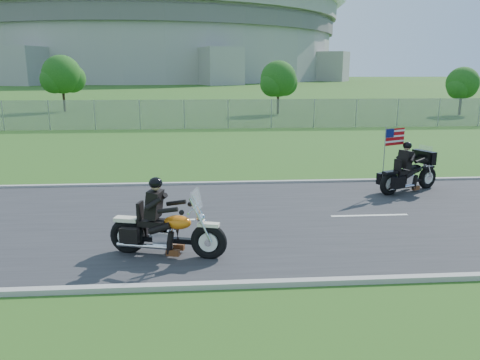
{
  "coord_description": "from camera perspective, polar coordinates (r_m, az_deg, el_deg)",
  "views": [
    {
      "loc": [
        -0.57,
        -12.25,
        4.09
      ],
      "look_at": [
        0.34,
        0.0,
        1.14
      ],
      "focal_mm": 35.0,
      "sensor_mm": 36.0,
      "label": 1
    }
  ],
  "objects": [
    {
      "name": "motorcycle_lead",
      "position": [
        10.48,
        -9.09,
        -6.28
      ],
      "size": [
        2.66,
        1.1,
        1.82
      ],
      "rotation": [
        0.0,
        0.0,
        -0.26
      ],
      "color": "black",
      "rests_on": "ground"
    },
    {
      "name": "motorcycle_follow",
      "position": [
        16.64,
        19.91,
        0.57
      ],
      "size": [
        2.43,
        1.39,
        2.17
      ],
      "rotation": [
        0.0,
        0.0,
        0.43
      ],
      "color": "black",
      "rests_on": "ground"
    },
    {
      "name": "curb_north",
      "position": [
        16.81,
        -2.17,
        -0.4
      ],
      "size": [
        120.0,
        0.18,
        0.12
      ],
      "primitive_type": "cube",
      "color": "#9E9B93",
      "rests_on": "ground"
    },
    {
      "name": "ground",
      "position": [
        12.93,
        -1.5,
        -4.93
      ],
      "size": [
        420.0,
        420.0,
        0.0
      ],
      "primitive_type": "plane",
      "color": "#25561B",
      "rests_on": "ground"
    },
    {
      "name": "tree_fence_far",
      "position": [
        46.22,
        25.49,
        10.43
      ],
      "size": [
        3.08,
        2.87,
        4.2
      ],
      "color": "#382316",
      "rests_on": "ground"
    },
    {
      "name": "fence",
      "position": [
        32.7,
        -12.12,
        7.8
      ],
      "size": [
        60.0,
        0.03,
        2.0
      ],
      "primitive_type": "cube",
      "color": "gray",
      "rests_on": "ground"
    },
    {
      "name": "road",
      "position": [
        12.93,
        -1.5,
        -4.84
      ],
      "size": [
        120.0,
        8.0,
        0.04
      ],
      "primitive_type": "cube",
      "color": "#28282B",
      "rests_on": "ground"
    },
    {
      "name": "tree_fence_near",
      "position": [
        42.82,
        4.75,
        11.97
      ],
      "size": [
        3.52,
        3.28,
        4.75
      ],
      "color": "#382316",
      "rests_on": "ground"
    },
    {
      "name": "curb_south",
      "position": [
        9.16,
        -0.23,
        -12.64
      ],
      "size": [
        120.0,
        0.18,
        0.12
      ],
      "primitive_type": "cube",
      "color": "#9E9B93",
      "rests_on": "ground"
    },
    {
      "name": "stadium",
      "position": [
        183.65,
        -10.78,
        16.87
      ],
      "size": [
        140.4,
        140.4,
        29.2
      ],
      "color": "#A3A099",
      "rests_on": "ground"
    },
    {
      "name": "tree_fence_mid",
      "position": [
        48.2,
        -20.82,
        11.72
      ],
      "size": [
        3.96,
        3.69,
        5.3
      ],
      "color": "#382316",
      "rests_on": "ground"
    }
  ]
}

